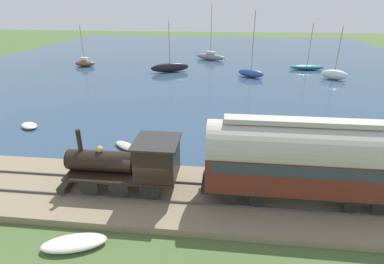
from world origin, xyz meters
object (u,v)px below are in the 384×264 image
(rowboat_mid_harbor, at_px, (126,146))
(sailboat_gray, at_px, (211,56))
(rowboat_off_pier, at_px, (29,126))
(sailboat_black, at_px, (170,67))
(rowboat_near_shore, at_px, (304,122))
(sailboat_brown, at_px, (85,63))
(rowboat_far_out, at_px, (259,140))
(sailboat_teal, at_px, (307,67))
(passenger_coach, at_px, (305,158))
(beached_dinghy, at_px, (74,243))
(sailboat_white, at_px, (334,74))
(steam_locomotive, at_px, (134,161))
(sailboat_blue, at_px, (251,73))

(rowboat_mid_harbor, bearing_deg, sailboat_gray, 30.33)
(rowboat_off_pier, bearing_deg, sailboat_black, 15.98)
(rowboat_near_shore, bearing_deg, sailboat_gray, 20.94)
(sailboat_brown, height_order, rowboat_far_out, sailboat_brown)
(sailboat_teal, distance_m, rowboat_off_pier, 40.23)
(passenger_coach, distance_m, beached_dinghy, 11.45)
(sailboat_gray, distance_m, rowboat_off_pier, 36.99)
(rowboat_off_pier, xyz_separation_m, rowboat_far_out, (-0.78, -19.39, 0.03))
(passenger_coach, height_order, sailboat_brown, sailboat_brown)
(sailboat_black, bearing_deg, beached_dinghy, 158.84)
(sailboat_teal, xyz_separation_m, rowboat_near_shore, (-24.11, 5.82, -0.18))
(sailboat_gray, relative_size, rowboat_off_pier, 4.52)
(sailboat_white, height_order, rowboat_far_out, sailboat_white)
(sailboat_brown, xyz_separation_m, rowboat_mid_harbor, (-28.91, -16.37, -0.43))
(rowboat_near_shore, height_order, rowboat_far_out, rowboat_near_shore)
(sailboat_black, distance_m, sailboat_brown, 15.18)
(steam_locomotive, distance_m, rowboat_mid_harbor, 6.48)
(passenger_coach, distance_m, rowboat_far_out, 8.35)
(sailboat_blue, bearing_deg, rowboat_off_pier, 164.97)
(passenger_coach, xyz_separation_m, rowboat_mid_harbor, (5.66, 11.10, -2.75))
(sailboat_gray, relative_size, beached_dinghy, 3.16)
(sailboat_blue, height_order, sailboat_white, sailboat_blue)
(sailboat_black, height_order, sailboat_brown, sailboat_black)
(rowboat_near_shore, relative_size, rowboat_mid_harbor, 0.84)
(sailboat_gray, distance_m, rowboat_near_shore, 32.59)
(sailboat_white, height_order, sailboat_brown, sailboat_white)
(steam_locomotive, relative_size, rowboat_near_shore, 3.11)
(sailboat_blue, bearing_deg, rowboat_mid_harbor, -175.24)
(sailboat_white, height_order, rowboat_mid_harbor, sailboat_white)
(steam_locomotive, relative_size, rowboat_mid_harbor, 2.63)
(sailboat_blue, distance_m, rowboat_near_shore, 18.16)
(sailboat_blue, height_order, rowboat_off_pier, sailboat_blue)
(steam_locomotive, distance_m, sailboat_gray, 42.99)
(passenger_coach, bearing_deg, sailboat_brown, 38.46)
(rowboat_mid_harbor, bearing_deg, sailboat_blue, 12.83)
(passenger_coach, relative_size, rowboat_off_pier, 4.82)
(sailboat_teal, height_order, rowboat_off_pier, sailboat_teal)
(rowboat_far_out, bearing_deg, sailboat_white, 8.65)
(sailboat_teal, distance_m, sailboat_brown, 36.31)
(sailboat_blue, distance_m, sailboat_black, 12.29)
(sailboat_brown, bearing_deg, sailboat_gray, -70.20)
(rowboat_off_pier, height_order, rowboat_mid_harbor, rowboat_off_pier)
(sailboat_gray, height_order, sailboat_brown, sailboat_gray)
(sailboat_white, distance_m, rowboat_mid_harbor, 32.57)
(passenger_coach, height_order, beached_dinghy, passenger_coach)
(sailboat_white, bearing_deg, rowboat_off_pier, 149.60)
(sailboat_brown, bearing_deg, sailboat_black, -102.72)
(sailboat_teal, bearing_deg, sailboat_black, 98.62)
(passenger_coach, bearing_deg, rowboat_far_out, 9.10)
(sailboat_gray, xyz_separation_m, sailboat_teal, (-6.94, -15.73, -0.23))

